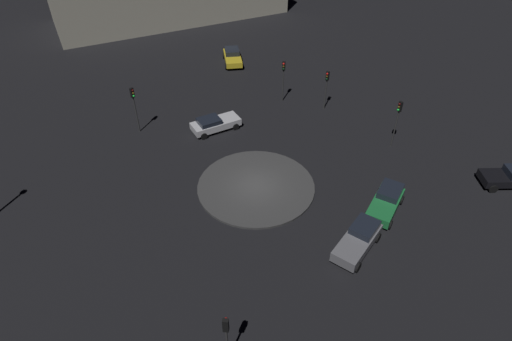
% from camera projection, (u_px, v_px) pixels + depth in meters
% --- Properties ---
extents(ground_plane, '(115.34, 115.34, 0.00)m').
position_uv_depth(ground_plane, '(256.00, 187.00, 33.38)').
color(ground_plane, black).
extents(roundabout_island, '(9.20, 9.20, 0.18)m').
position_uv_depth(roundabout_island, '(256.00, 186.00, 33.33)').
color(roundabout_island, '#383838').
rests_on(roundabout_island, ground_plane).
extents(car_silver, '(4.82, 3.74, 1.35)m').
position_uv_depth(car_silver, '(214.00, 123.00, 39.34)').
color(car_silver, silver).
rests_on(car_silver, ground_plane).
extents(car_black, '(4.40, 2.03, 1.51)m').
position_uv_depth(car_black, '(512.00, 177.00, 33.15)').
color(car_black, black).
rests_on(car_black, ground_plane).
extents(car_yellow, '(2.58, 4.70, 1.51)m').
position_uv_depth(car_yellow, '(232.00, 56.00, 50.88)').
color(car_yellow, gold).
rests_on(car_yellow, ground_plane).
extents(car_green, '(3.59, 4.39, 1.52)m').
position_uv_depth(car_green, '(386.00, 201.00, 30.92)').
color(car_green, '#1E7238').
rests_on(car_green, ground_plane).
extents(car_grey, '(3.94, 4.45, 1.57)m').
position_uv_depth(car_grey, '(358.00, 240.00, 28.00)').
color(car_grey, slate).
rests_on(car_grey, ground_plane).
extents(traffic_light_southeast, '(0.39, 0.37, 4.46)m').
position_uv_depth(traffic_light_southeast, '(134.00, 101.00, 37.62)').
color(traffic_light_southeast, '#2D2D2D').
rests_on(traffic_light_southeast, ground_plane).
extents(traffic_light_south, '(0.34, 0.38, 4.33)m').
position_uv_depth(traffic_light_south, '(283.00, 74.00, 42.16)').
color(traffic_light_south, '#2D2D2D').
rests_on(traffic_light_south, ground_plane).
extents(traffic_light_north, '(0.32, 0.37, 3.71)m').
position_uv_depth(traffic_light_north, '(226.00, 332.00, 20.85)').
color(traffic_light_north, '#2D2D2D').
rests_on(traffic_light_north, ground_plane).
extents(traffic_light_southwest, '(0.39, 0.36, 4.47)m').
position_uv_depth(traffic_light_southwest, '(398.00, 115.00, 35.74)').
color(traffic_light_southwest, '#2D2D2D').
rests_on(traffic_light_southwest, ground_plane).
extents(traffic_light_southwest_near, '(0.37, 0.40, 4.02)m').
position_uv_depth(traffic_light_southwest_near, '(327.00, 83.00, 41.07)').
color(traffic_light_southwest_near, '#2D2D2D').
rests_on(traffic_light_southwest_near, ground_plane).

